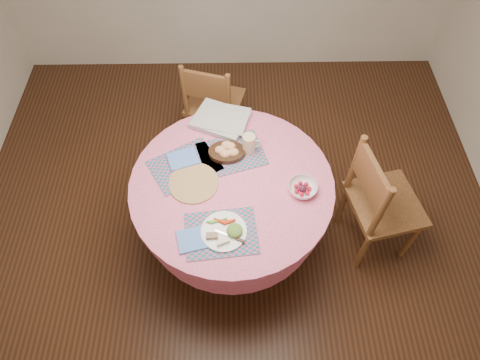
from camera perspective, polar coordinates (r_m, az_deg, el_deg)
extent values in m
plane|color=#331C0F|center=(3.22, -0.90, -8.01)|extent=(4.00, 4.00, 0.00)
cylinder|color=pink|center=(2.59, -1.11, -0.65)|extent=(1.24, 1.24, 0.04)
cone|color=pink|center=(2.73, -1.05, -2.66)|extent=(1.24, 1.24, 0.30)
cylinder|color=black|center=(3.02, -0.95, -6.12)|extent=(0.14, 0.14, 0.44)
cylinder|color=black|center=(3.19, -0.91, -7.77)|extent=(0.56, 0.56, 0.06)
cube|color=brown|center=(2.98, 18.77, -3.07)|extent=(0.53, 0.54, 0.04)
cylinder|color=brown|center=(3.18, 21.83, -7.36)|extent=(0.05, 0.05, 0.47)
cylinder|color=brown|center=(3.32, 19.07, -1.91)|extent=(0.05, 0.05, 0.47)
cylinder|color=brown|center=(3.03, 16.08, -9.03)|extent=(0.05, 0.05, 0.47)
cylinder|color=brown|center=(3.18, 13.51, -3.23)|extent=(0.05, 0.05, 0.47)
cylinder|color=brown|center=(2.61, 18.13, -4.34)|extent=(0.05, 0.05, 0.52)
cylinder|color=brown|center=(2.78, 15.06, 2.05)|extent=(0.05, 0.05, 0.52)
cube|color=brown|center=(2.61, 17.08, 0.23)|extent=(0.11, 0.37, 0.25)
cube|color=brown|center=(3.48, -3.37, 10.33)|extent=(0.51, 0.49, 0.04)
cylinder|color=brown|center=(3.70, 0.06, 9.21)|extent=(0.05, 0.05, 0.42)
cylinder|color=brown|center=(3.78, -4.97, 10.14)|extent=(0.05, 0.05, 0.42)
cylinder|color=brown|center=(3.49, -1.32, 5.58)|extent=(0.05, 0.05, 0.42)
cylinder|color=brown|center=(3.58, -6.57, 6.63)|extent=(0.05, 0.05, 0.42)
cylinder|color=brown|center=(3.16, -1.57, 10.61)|extent=(0.05, 0.05, 0.47)
cylinder|color=brown|center=(3.25, -7.43, 11.62)|extent=(0.05, 0.05, 0.47)
cube|color=brown|center=(3.13, -4.65, 12.37)|extent=(0.33, 0.12, 0.23)
cube|color=#136D6A|center=(2.39, -2.52, -7.10)|extent=(0.43, 0.34, 0.01)
cube|color=#136D6A|center=(2.66, -7.40, 1.94)|extent=(0.50, 0.46, 0.01)
cube|color=#136D6A|center=(2.70, -1.13, 3.52)|extent=(0.47, 0.40, 0.01)
cylinder|color=#A57E47|center=(2.58, -6.20, -0.39)|extent=(0.30, 0.30, 0.01)
cube|color=#5584DC|center=(2.38, -6.14, -7.87)|extent=(0.21, 0.18, 0.01)
cube|color=#5584DC|center=(2.68, -7.62, 2.81)|extent=(0.22, 0.19, 0.01)
cylinder|color=white|center=(2.39, -2.17, -6.85)|extent=(0.26, 0.26, 0.01)
ellipsoid|color=#326121|center=(2.36, -0.72, -6.76)|extent=(0.09, 0.09, 0.04)
cylinder|color=beige|center=(2.34, -2.44, -8.04)|extent=(0.12, 0.12, 0.02)
cube|color=brown|center=(2.36, -3.78, -7.41)|extent=(0.07, 0.04, 0.02)
cube|color=silver|center=(2.36, -1.69, -7.36)|extent=(0.14, 0.07, 0.00)
cylinder|color=black|center=(2.68, -1.76, 3.72)|extent=(0.23, 0.23, 0.03)
ellipsoid|color=#EBAD78|center=(2.65, -2.65, 4.18)|extent=(0.07, 0.06, 0.05)
ellipsoid|color=#EBAD78|center=(2.67, -1.35, 4.70)|extent=(0.07, 0.06, 0.05)
ellipsoid|color=#EBAD78|center=(2.64, -0.91, 3.87)|extent=(0.07, 0.06, 0.05)
ellipsoid|color=#EBAD78|center=(2.64, -2.00, 3.69)|extent=(0.07, 0.06, 0.05)
ellipsoid|color=#EBAD78|center=(2.68, -1.78, 4.86)|extent=(0.07, 0.06, 0.05)
cylinder|color=beige|center=(2.66, 1.18, 4.85)|extent=(0.08, 0.08, 0.14)
torus|color=beige|center=(2.66, 2.11, 4.86)|extent=(0.07, 0.01, 0.07)
imported|color=white|center=(2.54, 8.34, -1.11)|extent=(0.20, 0.20, 0.05)
sphere|color=red|center=(2.55, 9.22, -1.15)|extent=(0.03, 0.03, 0.03)
sphere|color=red|center=(2.57, 8.81, -0.58)|extent=(0.03, 0.03, 0.03)
sphere|color=red|center=(2.56, 8.05, -0.44)|extent=(0.03, 0.03, 0.03)
sphere|color=red|center=(2.55, 7.49, -0.85)|extent=(0.03, 0.03, 0.03)
sphere|color=red|center=(2.53, 7.56, -1.50)|extent=(0.03, 0.03, 0.03)
sphere|color=red|center=(2.52, 8.22, -1.90)|extent=(0.03, 0.03, 0.03)
sphere|color=red|center=(2.53, 8.96, -1.74)|extent=(0.03, 0.03, 0.03)
sphere|color=#451329|center=(2.54, 8.34, -1.13)|extent=(0.05, 0.05, 0.05)
cube|color=silver|center=(2.86, -2.62, 8.03)|extent=(0.42, 0.39, 0.03)
cube|color=silver|center=(2.85, -2.23, 8.33)|extent=(0.37, 0.33, 0.01)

